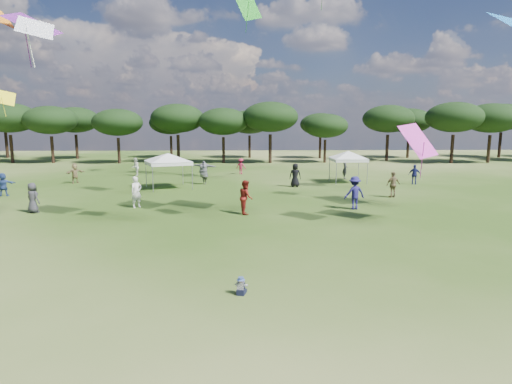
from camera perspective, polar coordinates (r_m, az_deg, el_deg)
ground at (r=10.41m, az=-0.38°, el=-18.58°), size 140.00×140.00×0.00m
tree_line at (r=56.69m, az=0.82°, el=9.66°), size 108.78×17.63×7.77m
tent_left at (r=32.91m, az=-11.66°, el=4.88°), size 5.79×5.79×2.96m
tent_right at (r=36.24m, az=12.22°, el=5.18°), size 5.48×5.48×2.93m
toddler at (r=12.52m, az=-1.99°, el=-12.49°), size 0.38×0.41×0.52m
festival_crowd at (r=31.69m, az=-5.77°, el=1.86°), size 31.33×19.64×1.91m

